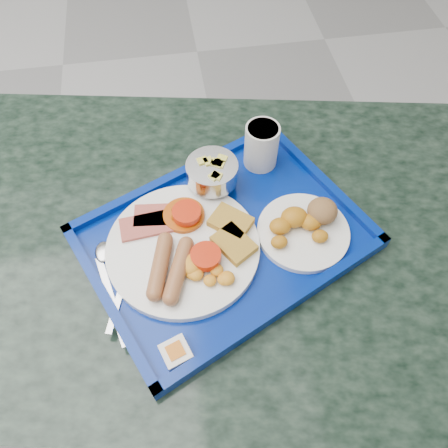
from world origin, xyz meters
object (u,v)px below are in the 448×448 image
(bread_plate, at_px, (305,225))
(juice_cup, at_px, (261,145))
(tray, at_px, (224,238))
(main_plate, at_px, (186,247))
(fruit_bowl, at_px, (212,172))
(table, at_px, (208,275))

(bread_plate, bearing_deg, juice_cup, 104.45)
(tray, distance_m, main_plate, 0.07)
(bread_plate, height_order, fruit_bowl, fruit_bowl)
(main_plate, height_order, bread_plate, bread_plate)
(fruit_bowl, distance_m, juice_cup, 0.11)
(main_plate, bearing_deg, table, 48.29)
(bread_plate, distance_m, fruit_bowl, 0.19)
(table, height_order, tray, tray)
(main_plate, distance_m, fruit_bowl, 0.15)
(bread_plate, bearing_deg, fruit_bowl, 139.79)
(table, relative_size, fruit_bowl, 12.62)
(tray, relative_size, bread_plate, 3.50)
(tray, distance_m, bread_plate, 0.15)
(main_plate, bearing_deg, fruit_bowl, 63.49)
(tray, height_order, juice_cup, juice_cup)
(bread_plate, xyz_separation_m, fruit_bowl, (-0.15, 0.12, 0.03))
(table, bearing_deg, juice_cup, 46.82)
(main_plate, height_order, juice_cup, juice_cup)
(table, height_order, fruit_bowl, fruit_bowl)
(bread_plate, bearing_deg, tray, 175.89)
(main_plate, distance_m, juice_cup, 0.25)
(table, xyz_separation_m, fruit_bowl, (0.03, 0.09, 0.23))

